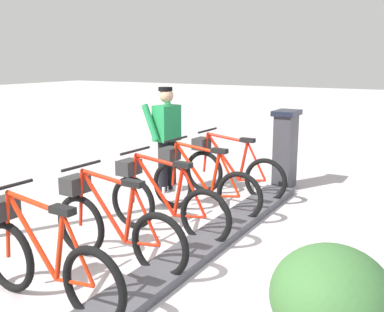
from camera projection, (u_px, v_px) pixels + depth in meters
ground_plane at (197, 253)px, 5.09m from camera, size 60.00×60.00×0.00m
dock_rail_base at (197, 249)px, 5.08m from camera, size 0.44×5.46×0.10m
payment_kiosk at (285, 148)px, 7.56m from camera, size 0.36×0.52×1.28m
bike_docked_0 at (229, 169)px, 7.11m from camera, size 1.72×0.54×1.02m
bike_docked_1 at (200, 183)px, 6.32m from camera, size 1.72×0.54×1.02m
bike_docked_2 at (162, 201)px, 5.53m from camera, size 1.72×0.54×1.02m
bike_docked_3 at (112, 225)px, 4.74m from camera, size 1.72×0.54×1.02m
bike_docked_4 at (41, 258)px, 3.95m from camera, size 1.72×0.54×1.02m
worker_near_rack at (166, 135)px, 7.33m from camera, size 0.53×0.67×1.66m
planter_bush at (330, 312)px, 2.90m from camera, size 0.76×0.76×0.97m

